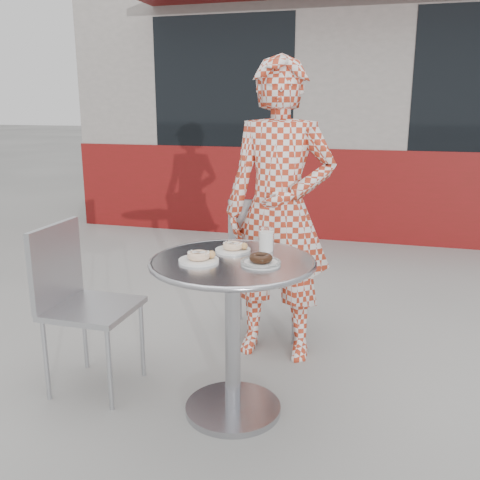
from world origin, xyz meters
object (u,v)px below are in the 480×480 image
(plate_checker, at_px, (261,261))
(plate_near, at_px, (199,258))
(milk_cup, at_px, (266,240))
(seated_person, at_px, (279,212))
(bistro_table, at_px, (233,299))
(chair_left, at_px, (93,340))
(plate_far, at_px, (234,248))
(chair_far, at_px, (266,291))

(plate_checker, bearing_deg, plate_near, -172.75)
(milk_cup, bearing_deg, seated_person, 94.96)
(seated_person, height_order, plate_near, seated_person)
(bistro_table, height_order, plate_checker, plate_checker)
(chair_left, relative_size, seated_person, 0.51)
(seated_person, bearing_deg, plate_far, -100.20)
(plate_near, distance_m, milk_cup, 0.36)
(bistro_table, bearing_deg, milk_cup, 58.97)
(seated_person, distance_m, milk_cup, 0.52)
(plate_far, relative_size, plate_checker, 0.95)
(chair_left, relative_size, plate_checker, 4.85)
(chair_far, distance_m, plate_near, 1.16)
(seated_person, bearing_deg, milk_cup, -84.66)
(bistro_table, height_order, milk_cup, milk_cup)
(chair_left, height_order, plate_far, chair_left)
(plate_checker, xyz_separation_m, milk_cup, (-0.03, 0.22, 0.04))
(seated_person, distance_m, plate_checker, 0.75)
(chair_far, xyz_separation_m, plate_near, (-0.07, -1.04, 0.51))
(plate_near, bearing_deg, plate_checker, 7.25)
(seated_person, bearing_deg, plate_checker, -84.00)
(chair_left, relative_size, milk_cup, 7.58)
(chair_left, bearing_deg, plate_checker, -93.67)
(plate_checker, bearing_deg, chair_far, 101.72)
(chair_far, bearing_deg, milk_cup, 92.59)
(chair_left, xyz_separation_m, milk_cup, (0.89, 0.16, 0.56))
(seated_person, bearing_deg, chair_left, -140.82)
(plate_far, bearing_deg, bistro_table, -75.28)
(bistro_table, relative_size, plate_far, 4.55)
(chair_left, height_order, milk_cup, milk_cup)
(chair_far, xyz_separation_m, milk_cup, (0.18, -0.78, 0.55))
(chair_left, xyz_separation_m, plate_checker, (0.92, -0.06, 0.52))
(plate_far, relative_size, milk_cup, 1.48)
(chair_far, bearing_deg, plate_near, 75.75)
(bistro_table, xyz_separation_m, seated_person, (0.07, 0.71, 0.28))
(seated_person, relative_size, plate_checker, 9.57)
(chair_left, bearing_deg, plate_far, -81.26)
(bistro_table, height_order, chair_far, chair_far)
(plate_near, height_order, milk_cup, milk_cup)
(plate_checker, height_order, milk_cup, milk_cup)
(bistro_table, relative_size, chair_far, 0.85)
(plate_near, bearing_deg, milk_cup, 45.72)
(plate_near, bearing_deg, chair_left, 171.59)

